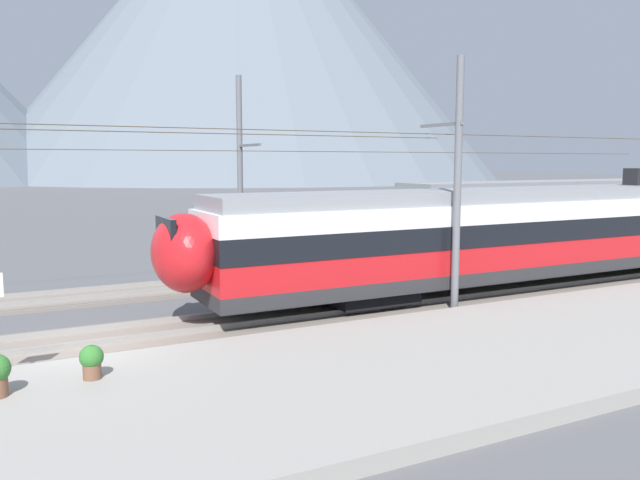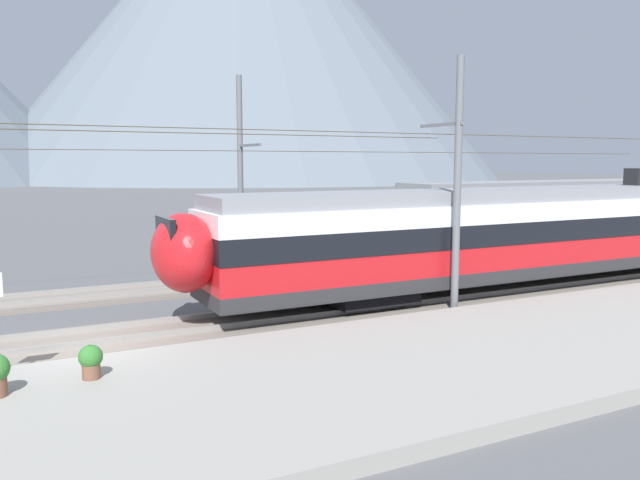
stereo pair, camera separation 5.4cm
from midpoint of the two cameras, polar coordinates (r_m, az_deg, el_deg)
ground_plane at (r=16.85m, az=-20.39°, el=-10.01°), size 400.00×400.00×0.00m
platform_slab at (r=12.51m, az=-17.85°, el=-15.11°), size 120.00×7.26×0.34m
track_near at (r=18.12m, az=-20.91°, el=-8.61°), size 120.00×3.00×0.28m
track_far at (r=23.84m, az=-22.48°, el=-4.96°), size 120.00×3.00×0.28m
train_near_platform at (r=25.81m, az=20.17°, el=0.89°), size 30.09×2.97×4.27m
train_far_track at (r=39.09m, az=26.21°, el=2.57°), size 32.31×3.01×4.27m
catenary_mast_mid at (r=20.30m, az=12.17°, el=5.15°), size 43.60×2.10×8.05m
catenary_mast_far_side at (r=26.96m, az=-7.04°, el=5.96°), size 43.60×2.47×8.41m
potted_plant_platform_edge at (r=14.12m, az=-19.91°, el=-10.12°), size 0.49×0.49×0.72m
mountain_central_peak at (r=190.71m, az=-6.92°, el=18.93°), size 142.74×142.74×88.10m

